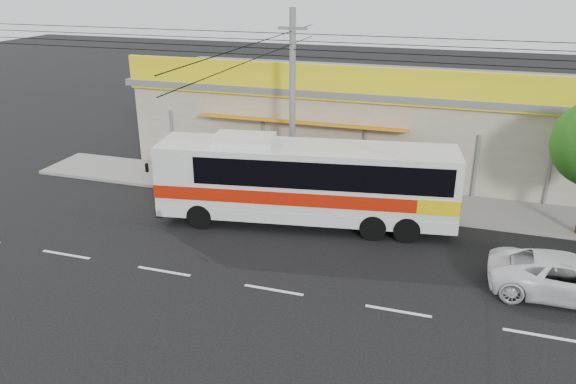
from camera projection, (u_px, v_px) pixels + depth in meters
name	position (u px, v px, depth m)	size (l,w,h in m)	color
ground	(296.00, 255.00, 20.38)	(120.00, 120.00, 0.00)	black
sidewalk	(334.00, 195.00, 25.66)	(30.00, 3.20, 0.15)	gray
lane_markings	(274.00, 290.00, 18.16)	(50.00, 0.12, 0.01)	silver
storefront_building	(359.00, 119.00, 29.75)	(22.60, 9.20, 5.70)	#9E9280
coach_bus	(310.00, 179.00, 22.24)	(12.02, 4.27, 3.63)	silver
motorbike_red	(210.00, 176.00, 26.14)	(0.74, 2.13, 1.12)	maroon
motorbike_dark	(202.00, 163.00, 27.81)	(0.56, 2.00, 1.20)	black
white_car	(568.00, 277.00, 17.61)	(2.22, 4.80, 1.34)	silver
utility_pole	(293.00, 44.00, 23.17)	(34.00, 14.00, 8.25)	slate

